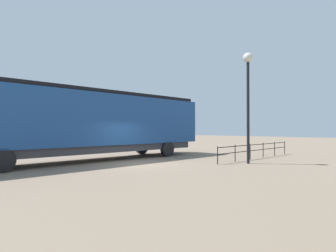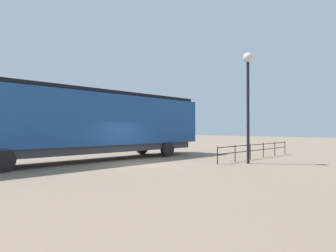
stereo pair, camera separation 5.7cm
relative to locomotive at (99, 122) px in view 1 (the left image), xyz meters
name	(u,v)px [view 1 (the left image)]	position (x,y,z in m)	size (l,w,h in m)	color
ground_plane	(140,164)	(3.35, 0.65, -2.41)	(120.00, 120.00, 0.00)	#84705B
locomotive	(99,122)	(0.00, 0.00, 0.00)	(3.16, 16.30, 4.32)	navy
lamp_post	(248,83)	(7.53, 5.16, 2.18)	(0.55, 0.55, 6.34)	black
platform_fence	(257,149)	(6.52, 8.12, -1.75)	(0.05, 9.09, 1.01)	black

